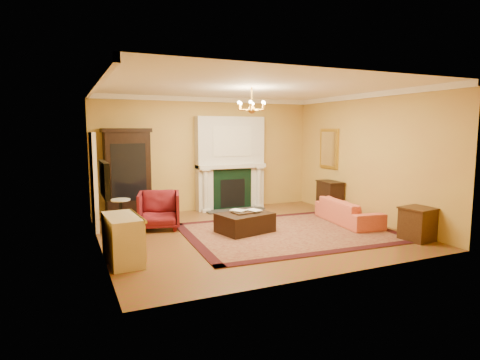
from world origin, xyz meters
TOP-DOWN VIEW (x-y plane):
  - floor at (0.00, 0.00)m, footprint 6.00×5.50m
  - ceiling at (0.00, 0.00)m, footprint 6.00×5.50m
  - wall_back at (0.00, 2.76)m, footprint 6.00×0.02m
  - wall_front at (0.00, -2.76)m, footprint 6.00×0.02m
  - wall_left at (-3.01, 0.00)m, footprint 0.02×5.50m
  - wall_right at (3.01, 0.00)m, footprint 0.02×5.50m
  - fireplace at (0.60, 2.57)m, footprint 1.90×0.70m
  - crown_molding at (0.00, 0.96)m, footprint 6.00×5.50m
  - doorway at (-2.95, 1.70)m, footprint 0.08×1.05m
  - tv_panel at (-2.95, -0.60)m, footprint 0.09×0.95m
  - gilt_mirror at (2.97, 1.40)m, footprint 0.06×0.76m
  - chandelier at (-0.00, 0.00)m, footprint 0.63×0.55m
  - oriental_rug at (0.73, -0.32)m, footprint 4.43×3.42m
  - china_cabinet at (-2.14, 2.49)m, footprint 1.06×0.52m
  - wingback_armchair at (-1.69, 1.14)m, footprint 1.05×1.01m
  - pedestal_table at (-2.49, 1.11)m, footprint 0.40×0.40m
  - commode at (-2.73, -0.86)m, footprint 0.56×1.07m
  - coral_sofa at (2.41, -0.15)m, footprint 0.80×1.94m
  - end_table at (2.72, -1.85)m, footprint 0.60×0.60m
  - console_table at (2.78, 1.06)m, footprint 0.47×0.74m
  - leather_ottoman at (-0.12, 0.06)m, footprint 1.22×1.00m
  - ottoman_tray at (-0.15, 0.07)m, footprint 0.44×0.37m
  - book_a at (-0.31, 0.13)m, footprint 0.21×0.15m
  - book_b at (0.00, 0.06)m, footprint 0.22×0.09m
  - topiary_left at (-0.10, 2.53)m, footprint 0.14×0.14m
  - topiary_right at (1.38, 2.53)m, footprint 0.14×0.14m

SIDE VIEW (x-z plane):
  - floor at x=0.00m, z-range -0.02..0.00m
  - oriental_rug at x=0.73m, z-range 0.00..0.02m
  - leather_ottoman at x=-0.12m, z-range 0.02..0.41m
  - end_table at x=2.72m, z-range 0.00..0.62m
  - coral_sofa at x=2.41m, z-range 0.00..0.74m
  - commode at x=-2.73m, z-range 0.00..0.77m
  - console_table at x=2.78m, z-range 0.00..0.79m
  - pedestal_table at x=-2.49m, z-range 0.06..0.77m
  - ottoman_tray at x=-0.15m, z-range 0.41..0.44m
  - wingback_armchair at x=-1.69m, z-range 0.00..0.90m
  - book_b at x=0.00m, z-range 0.44..0.75m
  - book_a at x=-0.31m, z-range 0.44..0.75m
  - doorway at x=-2.95m, z-range 0.00..2.10m
  - china_cabinet at x=-2.14m, z-range 0.00..2.09m
  - fireplace at x=0.60m, z-range -0.06..2.44m
  - tv_panel at x=-2.95m, z-range 1.06..1.64m
  - topiary_right at x=1.38m, z-range 1.25..1.63m
  - topiary_left at x=-0.10m, z-range 1.25..1.64m
  - wall_back at x=0.00m, z-range 0.00..3.00m
  - wall_front at x=0.00m, z-range 0.00..3.00m
  - wall_left at x=-3.01m, z-range 0.00..3.00m
  - wall_right at x=3.01m, z-range 0.00..3.00m
  - gilt_mirror at x=2.97m, z-range 1.12..2.17m
  - chandelier at x=0.00m, z-range 2.34..2.87m
  - crown_molding at x=0.00m, z-range 2.88..3.00m
  - ceiling at x=0.00m, z-range 3.00..3.02m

